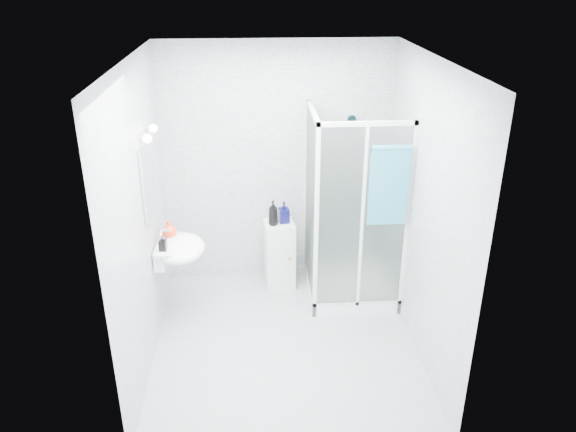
{
  "coord_description": "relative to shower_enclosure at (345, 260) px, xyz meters",
  "views": [
    {
      "loc": [
        -0.26,
        -4.3,
        3.25
      ],
      "look_at": [
        0.05,
        0.35,
        1.15
      ],
      "focal_mm": 35.0,
      "sensor_mm": 36.0,
      "label": 1
    }
  ],
  "objects": [
    {
      "name": "soap_dispenser_orange",
      "position": [
        -1.73,
        -0.21,
        0.5
      ],
      "size": [
        0.17,
        0.17,
        0.18
      ],
      "primitive_type": "imported",
      "rotation": [
        0.0,
        0.0,
        -0.28
      ],
      "color": "red",
      "rests_on": "wall_basin"
    },
    {
      "name": "hand_towel",
      "position": [
        0.3,
        -0.4,
        0.99
      ],
      "size": [
        0.36,
        0.05,
        0.76
      ],
      "color": "teal",
      "rests_on": "shower_enclosure"
    },
    {
      "name": "mirror",
      "position": [
        -1.85,
        -0.32,
        1.05
      ],
      "size": [
        0.02,
        0.6,
        0.7
      ],
      "primitive_type": "cube",
      "color": "white",
      "rests_on": "room"
    },
    {
      "name": "shower_enclosure",
      "position": [
        0.0,
        0.0,
        0.0
      ],
      "size": [
        0.9,
        0.95,
        2.0
      ],
      "color": "white",
      "rests_on": "ground"
    },
    {
      "name": "wall_basin",
      "position": [
        -1.66,
        -0.32,
        0.35
      ],
      "size": [
        0.46,
        0.56,
        0.35
      ],
      "color": "white",
      "rests_on": "ground"
    },
    {
      "name": "room",
      "position": [
        -0.67,
        -0.77,
        0.85
      ],
      "size": [
        2.4,
        2.6,
        2.6
      ],
      "color": "silver",
      "rests_on": "ground"
    },
    {
      "name": "wall_hooks",
      "position": [
        -0.92,
        0.49,
        1.17
      ],
      "size": [
        0.23,
        0.06,
        0.03
      ],
      "color": "silver",
      "rests_on": "room"
    },
    {
      "name": "shampoo_bottle_a",
      "position": [
        -0.73,
        0.26,
        0.44
      ],
      "size": [
        0.13,
        0.13,
        0.27
      ],
      "primitive_type": "imported",
      "rotation": [
        0.0,
        0.0,
        -0.31
      ],
      "color": "black",
      "rests_on": "storage_cabinet"
    },
    {
      "name": "shampoo_bottle_b",
      "position": [
        -0.61,
        0.31,
        0.42
      ],
      "size": [
        0.12,
        0.12,
        0.23
      ],
      "primitive_type": "imported",
      "rotation": [
        0.0,
        0.0,
        0.17
      ],
      "color": "#0A0B3E",
      "rests_on": "storage_cabinet"
    },
    {
      "name": "storage_cabinet",
      "position": [
        -0.66,
        0.29,
        -0.07
      ],
      "size": [
        0.34,
        0.35,
        0.75
      ],
      "rotation": [
        0.0,
        0.0,
        0.09
      ],
      "color": "silver",
      "rests_on": "ground"
    },
    {
      "name": "vanity_lights",
      "position": [
        -1.8,
        -0.32,
        1.47
      ],
      "size": [
        0.1,
        0.4,
        0.08
      ],
      "color": "silver",
      "rests_on": "room"
    },
    {
      "name": "soap_dispenser_black",
      "position": [
        -1.76,
        -0.47,
        0.49
      ],
      "size": [
        0.07,
        0.07,
        0.14
      ],
      "primitive_type": "imported",
      "rotation": [
        0.0,
        0.0,
        -0.1
      ],
      "color": "black",
      "rests_on": "wall_basin"
    }
  ]
}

